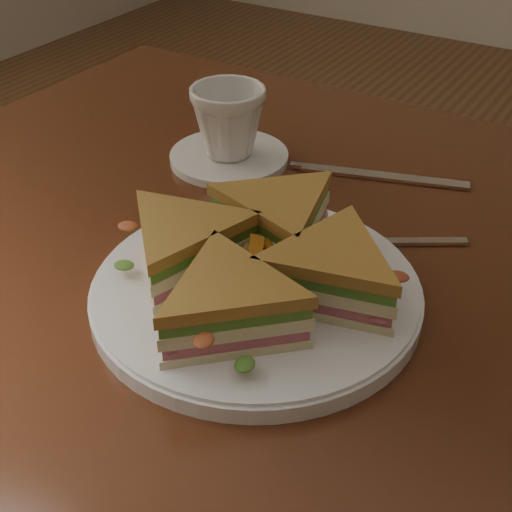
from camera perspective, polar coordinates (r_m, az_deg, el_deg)
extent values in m
cube|color=#35180C|center=(0.73, 7.96, -1.63)|extent=(1.20, 0.80, 0.04)
cylinder|color=black|center=(1.42, -7.24, 0.05)|extent=(0.06, 0.06, 0.71)
cylinder|color=white|center=(0.66, 0.00, -2.98)|extent=(0.31, 0.31, 0.02)
cube|color=silver|center=(0.76, 11.84, 1.07)|extent=(0.12, 0.08, 0.00)
ellipsoid|color=silver|center=(0.74, 4.65, 1.24)|extent=(0.05, 0.03, 0.01)
cube|color=silver|center=(0.87, 10.21, 6.23)|extent=(0.20, 0.08, 0.00)
cube|color=silver|center=(0.88, 4.36, 7.03)|extent=(0.05, 0.02, 0.00)
cylinder|color=white|center=(0.90, -2.16, 7.92)|extent=(0.15, 0.15, 0.01)
imported|color=white|center=(0.88, -2.23, 10.70)|extent=(0.12, 0.12, 0.09)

